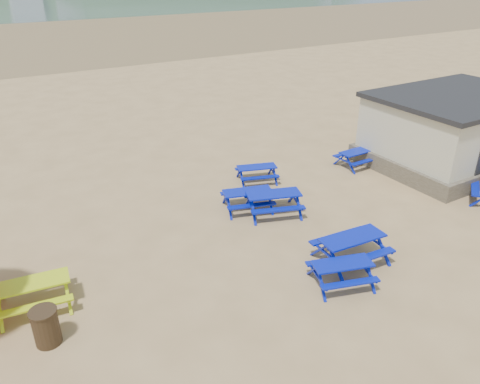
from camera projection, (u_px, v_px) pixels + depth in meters
ground at (273, 232)px, 15.90m from camera, size 400.00×400.00×0.00m
wet_sand at (20, 36)px, 58.12m from camera, size 400.00×400.00×0.00m
picnic_table_blue_a at (248, 200)px, 17.24m from camera, size 2.12×1.89×0.75m
picnic_table_blue_b at (257, 174)px, 19.45m from camera, size 1.94×1.74×0.67m
picnic_table_blue_c at (357, 158)px, 20.94m from camera, size 1.73×1.40×0.72m
picnic_table_blue_d at (341, 273)px, 13.20m from camera, size 2.02×1.81×0.71m
picnic_table_blue_e at (351, 249)px, 14.21m from camera, size 2.15×1.79×0.85m
picnic_table_yellow at (34, 295)px, 12.29m from camera, size 2.05×1.74×0.79m
litter_bin at (46, 327)px, 11.08m from camera, size 0.66×0.66×0.96m
amenity_block at (455, 129)px, 20.85m from camera, size 7.40×5.40×3.15m
headland_town at (160, 2)px, 238.39m from camera, size 264.00×144.00×108.00m
picnic_table_blue_g at (273, 203)px, 16.92m from camera, size 2.35×2.12×0.81m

